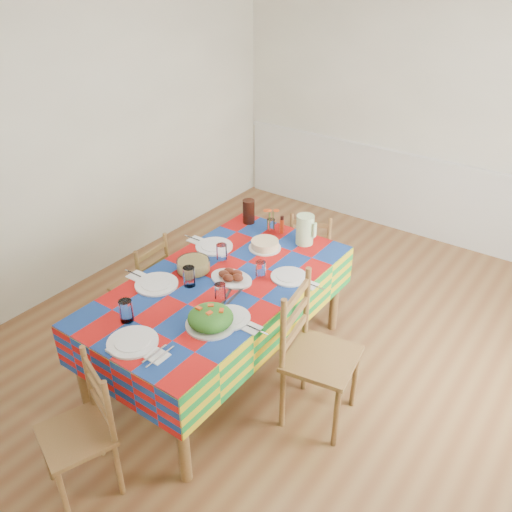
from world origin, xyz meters
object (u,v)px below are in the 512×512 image
at_px(meat_platter, 231,277).
at_px(chair_right, 315,356).
at_px(chair_far, 311,253).
at_px(tea_pitcher, 249,211).
at_px(dining_table, 220,292).
at_px(green_pitcher, 305,230).
at_px(chair_left, 144,286).
at_px(chair_near, 83,432).

xyz_separation_m(meat_platter, chair_right, (0.76, -0.08, -0.30)).
xyz_separation_m(chair_far, chair_right, (0.80, -1.31, 0.09)).
bearing_deg(tea_pitcher, dining_table, -66.18).
relative_size(green_pitcher, chair_far, 0.28).
bearing_deg(chair_far, chair_right, 101.73).
bearing_deg(chair_left, chair_far, 143.29).
distance_m(dining_table, chair_near, 1.33).
height_order(dining_table, chair_left, chair_left).
xyz_separation_m(dining_table, chair_near, (0.01, -1.30, -0.26)).
distance_m(dining_table, chair_far, 1.33).
xyz_separation_m(meat_platter, chair_near, (-0.04, -1.37, -0.38)).
distance_m(chair_far, chair_left, 1.54).
distance_m(chair_far, chair_right, 1.54).
bearing_deg(green_pitcher, dining_table, -102.88).
xyz_separation_m(green_pitcher, chair_left, (-1.02, -0.85, -0.48)).
xyz_separation_m(dining_table, tea_pitcher, (-0.39, 0.88, 0.19)).
bearing_deg(chair_right, dining_table, 79.83).
bearing_deg(chair_far, dining_table, 69.62).
bearing_deg(chair_far, green_pitcher, 92.09).
distance_m(meat_platter, green_pitcher, 0.80).
bearing_deg(meat_platter, tea_pitcher, 118.58).
relative_size(green_pitcher, chair_left, 0.27).
bearing_deg(meat_platter, chair_left, -175.35).
bearing_deg(green_pitcher, chair_far, 111.87).
distance_m(meat_platter, chair_right, 0.83).
distance_m(meat_platter, chair_left, 0.96).
relative_size(green_pitcher, tea_pitcher, 1.17).
relative_size(dining_table, chair_near, 2.26).
relative_size(chair_left, chair_right, 0.84).
relative_size(dining_table, meat_platter, 6.28).
bearing_deg(chair_far, chair_near, 70.24).
bearing_deg(chair_right, green_pitcher, 26.31).
bearing_deg(chair_left, chair_near, 28.87).
height_order(tea_pitcher, chair_right, chair_right).
height_order(chair_far, chair_left, chair_left).
bearing_deg(chair_left, dining_table, 85.92).
xyz_separation_m(meat_platter, green_pitcher, (0.14, 0.78, 0.10)).
bearing_deg(tea_pitcher, chair_right, -36.49).
bearing_deg(chair_left, chair_right, 85.73).
bearing_deg(chair_left, green_pitcher, 125.90).
distance_m(tea_pitcher, chair_far, 0.75).
bearing_deg(chair_near, green_pitcher, 105.43).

